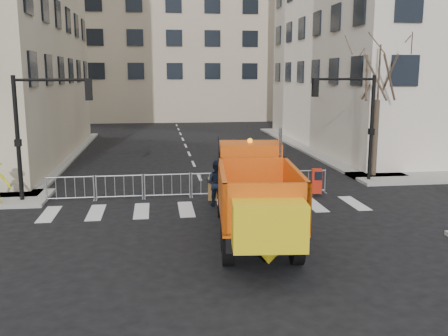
{
  "coord_description": "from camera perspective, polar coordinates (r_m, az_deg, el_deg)",
  "views": [
    {
      "loc": [
        -2.24,
        -14.24,
        5.42
      ],
      "look_at": [
        0.05,
        2.5,
        2.25
      ],
      "focal_mm": 40.0,
      "sensor_mm": 36.0,
      "label": 1
    }
  ],
  "objects": [
    {
      "name": "ground",
      "position": [
        15.4,
        1.08,
        -9.97
      ],
      "size": [
        120.0,
        120.0,
        0.0
      ],
      "primitive_type": "plane",
      "color": "black",
      "rests_on": "ground"
    },
    {
      "name": "sidewalk_back",
      "position": [
        23.47,
        -2.12,
        -2.54
      ],
      "size": [
        64.0,
        5.0,
        0.15
      ],
      "primitive_type": "cube",
      "color": "gray",
      "rests_on": "ground"
    },
    {
      "name": "building_far",
      "position": [
        66.6,
        -6.08,
        16.25
      ],
      "size": [
        30.0,
        18.0,
        24.0
      ],
      "primitive_type": "cube",
      "color": "#BAA58E",
      "rests_on": "ground"
    },
    {
      "name": "traffic_light_left",
      "position": [
        22.66,
        -22.5,
        2.93
      ],
      "size": [
        0.18,
        0.18,
        5.4
      ],
      "primitive_type": "cylinder",
      "color": "black",
      "rests_on": "ground"
    },
    {
      "name": "traffic_light_right",
      "position": [
        26.2,
        16.5,
        4.24
      ],
      "size": [
        0.18,
        0.18,
        5.4
      ],
      "primitive_type": "cylinder",
      "color": "black",
      "rests_on": "ground"
    },
    {
      "name": "crowd_barriers",
      "position": [
        22.43,
        -3.81,
        -1.93
      ],
      "size": [
        12.6,
        0.6,
        1.1
      ],
      "primitive_type": null,
      "color": "#9EA0A5",
      "rests_on": "ground"
    },
    {
      "name": "street_tree",
      "position": [
        27.31,
        17.1,
        6.66
      ],
      "size": [
        3.0,
        3.0,
        7.5
      ],
      "primitive_type": null,
      "color": "#382B21",
      "rests_on": "ground"
    },
    {
      "name": "plow_truck",
      "position": [
        16.42,
        3.58,
        -2.83
      ],
      "size": [
        3.51,
        9.48,
        3.61
      ],
      "rotation": [
        0.0,
        0.0,
        1.47
      ],
      "color": "black",
      "rests_on": "ground"
    },
    {
      "name": "cop_a",
      "position": [
        21.95,
        0.36,
        -1.48
      ],
      "size": [
        0.71,
        0.62,
        1.63
      ],
      "primitive_type": "imported",
      "rotation": [
        0.0,
        0.0,
        3.62
      ],
      "color": "black",
      "rests_on": "ground"
    },
    {
      "name": "cop_b",
      "position": [
        20.76,
        -0.86,
        -1.74
      ],
      "size": [
        1.18,
        1.09,
        1.94
      ],
      "primitive_type": "imported",
      "rotation": [
        0.0,
        0.0,
        2.67
      ],
      "color": "black",
      "rests_on": "ground"
    },
    {
      "name": "cop_c",
      "position": [
        21.83,
        3.81,
        -1.25
      ],
      "size": [
        1.01,
        1.16,
        1.87
      ],
      "primitive_type": "imported",
      "rotation": [
        0.0,
        0.0,
        4.09
      ],
      "color": "black",
      "rests_on": "ground"
    },
    {
      "name": "newspaper_box",
      "position": [
        22.85,
        10.53,
        -1.47
      ],
      "size": [
        0.52,
        0.48,
        1.1
      ],
      "primitive_type": "cube",
      "rotation": [
        0.0,
        0.0,
        -0.2
      ],
      "color": "#B21F0D",
      "rests_on": "sidewalk_back"
    }
  ]
}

